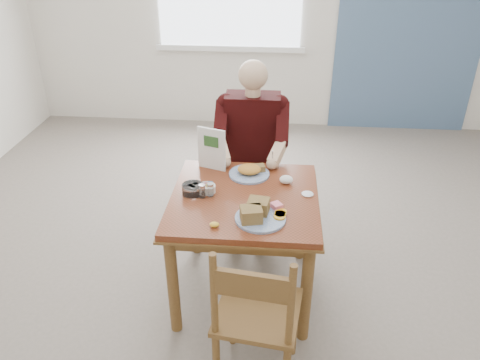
# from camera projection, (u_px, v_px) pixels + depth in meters

# --- Properties ---
(floor) EXTENTS (6.00, 6.00, 0.00)m
(floor) POSITION_uv_depth(u_px,v_px,m) (244.00, 288.00, 3.24)
(floor) COLOR #6A6156
(floor) RESTS_ON ground
(wall_back) EXTENTS (5.50, 0.00, 5.50)m
(wall_back) POSITION_uv_depth(u_px,v_px,m) (266.00, 5.00, 5.15)
(wall_back) COLOR silver
(wall_back) RESTS_ON ground
(accent_panel) EXTENTS (1.60, 0.02, 2.80)m
(accent_panel) POSITION_uv_depth(u_px,v_px,m) (415.00, 7.00, 5.01)
(accent_panel) COLOR #486386
(accent_panel) RESTS_ON ground
(lemon_wedge) EXTENTS (0.07, 0.06, 0.03)m
(lemon_wedge) POSITION_uv_depth(u_px,v_px,m) (214.00, 225.00, 2.58)
(lemon_wedge) COLOR yellow
(lemon_wedge) RESTS_ON table
(napkin) EXTENTS (0.10, 0.09, 0.05)m
(napkin) POSITION_uv_depth(u_px,v_px,m) (286.00, 179.00, 2.99)
(napkin) COLOR white
(napkin) RESTS_ON table
(metal_dish) EXTENTS (0.10, 0.10, 0.01)m
(metal_dish) POSITION_uv_depth(u_px,v_px,m) (307.00, 194.00, 2.88)
(metal_dish) COLOR silver
(metal_dish) RESTS_ON table
(table) EXTENTS (0.92, 0.92, 0.75)m
(table) POSITION_uv_depth(u_px,v_px,m) (244.00, 211.00, 2.92)
(table) COLOR maroon
(table) RESTS_ON ground
(chair_far) EXTENTS (0.42, 0.42, 0.95)m
(chair_far) POSITION_uv_depth(u_px,v_px,m) (252.00, 173.00, 3.69)
(chair_far) COLOR brown
(chair_far) RESTS_ON ground
(chair_near) EXTENTS (0.47, 0.47, 0.95)m
(chair_near) POSITION_uv_depth(u_px,v_px,m) (256.00, 316.00, 2.37)
(chair_near) COLOR brown
(chair_near) RESTS_ON ground
(diner) EXTENTS (0.53, 0.56, 1.39)m
(diner) POSITION_uv_depth(u_px,v_px,m) (252.00, 139.00, 3.45)
(diner) COLOR tan
(diner) RESTS_ON chair_far
(near_plate) EXTENTS (0.32, 0.31, 0.10)m
(near_plate) POSITION_uv_depth(u_px,v_px,m) (258.00, 213.00, 2.64)
(near_plate) COLOR white
(near_plate) RESTS_ON table
(far_plate) EXTENTS (0.34, 0.34, 0.07)m
(far_plate) POSITION_uv_depth(u_px,v_px,m) (250.00, 171.00, 3.09)
(far_plate) COLOR white
(far_plate) RESTS_ON table
(caddy) EXTENTS (0.11, 0.11, 0.07)m
(caddy) POSITION_uv_depth(u_px,v_px,m) (208.00, 189.00, 2.90)
(caddy) COLOR white
(caddy) RESTS_ON table
(shakers) EXTENTS (0.10, 0.07, 0.09)m
(shakers) POSITION_uv_depth(u_px,v_px,m) (206.00, 190.00, 2.84)
(shakers) COLOR white
(shakers) RESTS_ON table
(creamer) EXTENTS (0.16, 0.16, 0.06)m
(creamer) POSITION_uv_depth(u_px,v_px,m) (193.00, 189.00, 2.88)
(creamer) COLOR white
(creamer) RESTS_ON table
(menu) EXTENTS (0.19, 0.08, 0.29)m
(menu) POSITION_uv_depth(u_px,v_px,m) (212.00, 149.00, 3.11)
(menu) COLOR white
(menu) RESTS_ON table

